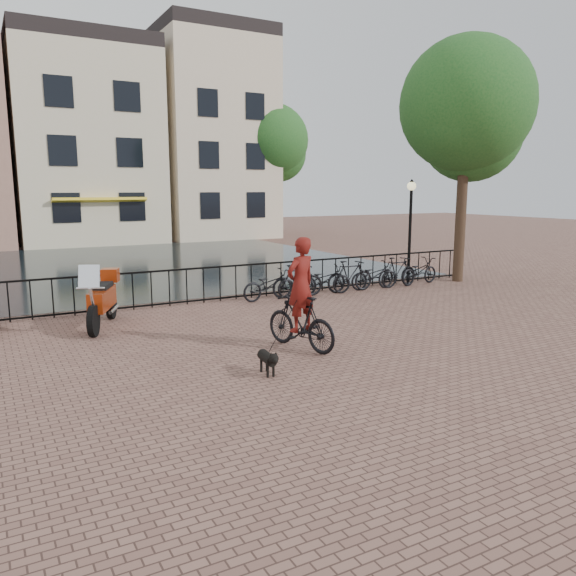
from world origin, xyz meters
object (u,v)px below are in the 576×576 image
dog (267,361)px  motorcycle (102,293)px  cyclist (301,300)px  lamp_post (411,214)px

dog → motorcycle: motorcycle is taller
cyclist → dog: bearing=24.9°
cyclist → motorcycle: 4.95m
cyclist → motorcycle: cyclist is taller
dog → motorcycle: (-1.84, 4.92, 0.58)m
motorcycle → cyclist: bearing=-26.5°
lamp_post → cyclist: lamp_post is taller
cyclist → dog: (-1.31, -1.11, -0.77)m
cyclist → motorcycle: bearing=-65.6°
lamp_post → dog: (-8.45, -6.11, -2.14)m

